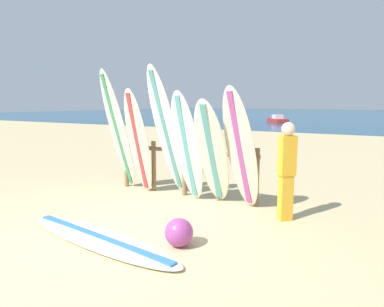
% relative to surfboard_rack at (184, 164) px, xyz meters
% --- Properties ---
extents(ground_plane, '(120.00, 120.00, 0.00)m').
position_rel_surfboard_rack_xyz_m(ground_plane, '(0.21, -2.70, -0.62)').
color(ground_plane, '#CCB784').
extents(ocean_water, '(120.00, 80.00, 0.01)m').
position_rel_surfboard_rack_xyz_m(ocean_water, '(0.21, 55.30, -0.62)').
color(ocean_water, navy).
rests_on(ocean_water, ground).
extents(surfboard_rack, '(3.00, 0.09, 1.02)m').
position_rel_surfboard_rack_xyz_m(surfboard_rack, '(0.00, 0.00, 0.00)').
color(surfboard_rack, olive).
rests_on(surfboard_rack, ground).
extents(surfboard_leaning_far_left, '(0.57, 0.85, 2.44)m').
position_rel_surfboard_rack_xyz_m(surfboard_leaning_far_left, '(-1.38, -0.29, 0.60)').
color(surfboard_leaning_far_left, silver).
rests_on(surfboard_leaning_far_left, ground).
extents(surfboard_leaning_left, '(0.54, 0.61, 2.06)m').
position_rel_surfboard_rack_xyz_m(surfboard_leaning_left, '(-0.83, -0.35, 0.41)').
color(surfboard_leaning_left, beige).
rests_on(surfboard_leaning_left, ground).
extents(surfboard_leaning_center_left, '(0.53, 1.05, 2.46)m').
position_rel_surfboard_rack_xyz_m(surfboard_leaning_center_left, '(-0.22, -0.25, 0.61)').
color(surfboard_leaning_center_left, white).
rests_on(surfboard_leaning_center_left, ground).
extents(surfboard_leaning_center, '(0.61, 0.70, 2.00)m').
position_rel_surfboard_rack_xyz_m(surfboard_leaning_center, '(0.29, -0.39, 0.38)').
color(surfboard_leaning_center, silver).
rests_on(surfboard_leaning_center, ground).
extents(surfboard_leaning_center_right, '(0.60, 0.96, 1.87)m').
position_rel_surfboard_rack_xyz_m(surfboard_leaning_center_right, '(0.79, -0.42, 0.31)').
color(surfboard_leaning_center_right, silver).
rests_on(surfboard_leaning_center_right, ground).
extents(surfboard_leaning_right, '(0.69, 0.87, 2.06)m').
position_rel_surfboard_rack_xyz_m(surfboard_leaning_right, '(1.31, -0.41, 0.41)').
color(surfboard_leaning_right, beige).
rests_on(surfboard_leaning_right, ground).
extents(surfboard_lying_on_sand, '(2.84, 0.95, 0.08)m').
position_rel_surfboard_rack_xyz_m(surfboard_lying_on_sand, '(0.16, -2.47, -0.59)').
color(surfboard_lying_on_sand, silver).
rests_on(surfboard_lying_on_sand, ground).
extents(beachgoer_standing, '(0.28, 0.28, 1.50)m').
position_rel_surfboard_rack_xyz_m(beachgoer_standing, '(2.07, -0.47, 0.20)').
color(beachgoer_standing, gold).
rests_on(beachgoer_standing, ground).
extents(small_boat_offshore, '(2.51, 2.86, 0.71)m').
position_rel_surfboard_rack_xyz_m(small_boat_offshore, '(-5.17, 25.55, -0.37)').
color(small_boat_offshore, '#B22D28').
rests_on(small_boat_offshore, ocean_water).
extents(beach_ball, '(0.36, 0.36, 0.36)m').
position_rel_surfboard_rack_xyz_m(beach_ball, '(1.16, -2.09, -0.44)').
color(beach_ball, '#A53F8C').
rests_on(beach_ball, ground).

